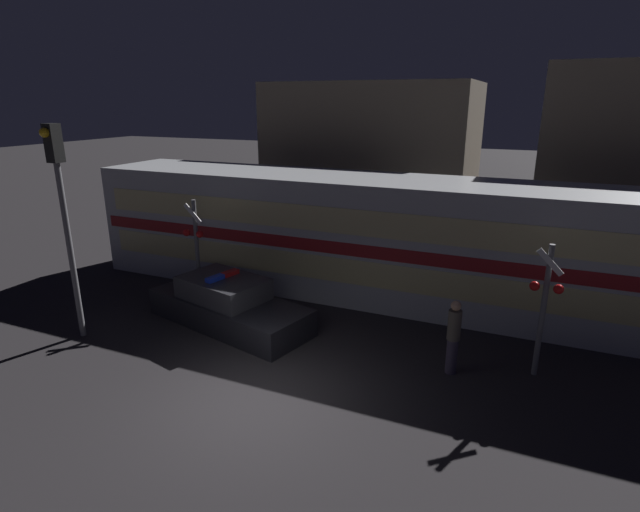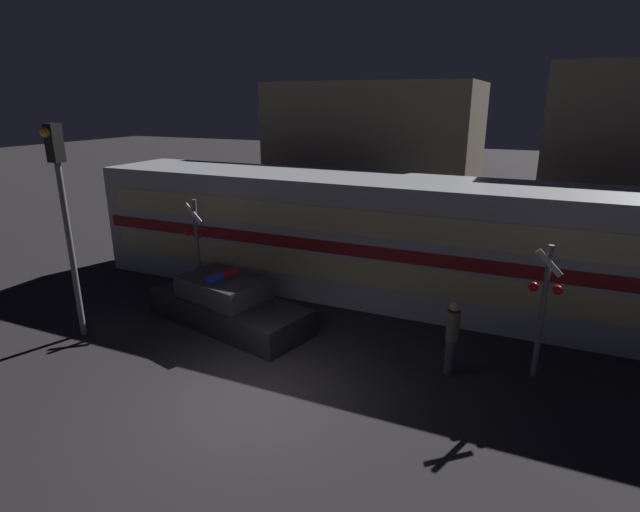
{
  "view_description": "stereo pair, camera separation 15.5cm",
  "coord_description": "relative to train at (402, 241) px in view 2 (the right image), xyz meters",
  "views": [
    {
      "loc": [
        4.84,
        -7.51,
        5.94
      ],
      "look_at": [
        -0.61,
        4.99,
        1.66
      ],
      "focal_mm": 28.0,
      "sensor_mm": 36.0,
      "label": 1
    },
    {
      "loc": [
        4.98,
        -7.44,
        5.94
      ],
      "look_at": [
        -0.61,
        4.99,
        1.66
      ],
      "focal_mm": 28.0,
      "sensor_mm": 36.0,
      "label": 2
    }
  ],
  "objects": [
    {
      "name": "police_car",
      "position": [
        -3.83,
        -3.79,
        -1.31
      ],
      "size": [
        5.06,
        2.88,
        1.44
      ],
      "rotation": [
        0.0,
        0.0,
        -0.24
      ],
      "color": "black",
      "rests_on": "ground_plane"
    },
    {
      "name": "crossing_signal_far",
      "position": [
        -5.41,
        -2.96,
        -0.02
      ],
      "size": [
        0.68,
        0.29,
        3.21
      ],
      "color": "slate",
      "rests_on": "ground_plane"
    },
    {
      "name": "pedestrian",
      "position": [
        2.26,
        -3.98,
        -0.95
      ],
      "size": [
        0.3,
        0.3,
        1.76
      ],
      "color": "#3F384C",
      "rests_on": "ground_plane"
    },
    {
      "name": "building_left",
      "position": [
        -3.44,
        7.7,
        1.49
      ],
      "size": [
        8.83,
        5.51,
        6.67
      ],
      "color": "#726656",
      "rests_on": "ground_plane"
    },
    {
      "name": "traffic_light_corner",
      "position": [
        -6.96,
        -5.95,
        1.76
      ],
      "size": [
        0.3,
        0.46,
        5.42
      ],
      "color": "slate",
      "rests_on": "ground_plane"
    },
    {
      "name": "ground_plane",
      "position": [
        -1.28,
        -6.89,
        -1.85
      ],
      "size": [
        120.0,
        120.0,
        0.0
      ],
      "primitive_type": "plane",
      "color": "#262326"
    },
    {
      "name": "crossing_signal_near",
      "position": [
        4.02,
        -3.33,
        -0.1
      ],
      "size": [
        0.68,
        0.29,
        3.06
      ],
      "color": "slate",
      "rests_on": "ground_plane"
    },
    {
      "name": "train",
      "position": [
        0.0,
        0.0,
        0.0
      ],
      "size": [
        20.71,
        3.08,
        3.7
      ],
      "color": "#B7BABF",
      "rests_on": "ground_plane"
    }
  ]
}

